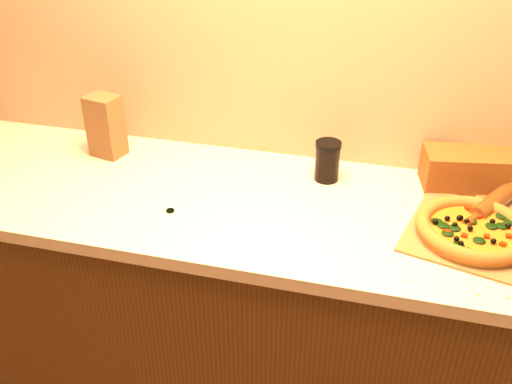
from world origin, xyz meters
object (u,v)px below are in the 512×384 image
rolling_pin (499,199)px  dark_jar (327,161)px  pizza (473,230)px  pizza_peel (472,230)px

rolling_pin → dark_jar: (-0.52, 0.04, 0.04)m
rolling_pin → dark_jar: size_ratio=2.69×
pizza → rolling_pin: (0.08, 0.19, 0.00)m
dark_jar → pizza: bearing=-27.2°
rolling_pin → dark_jar: 0.53m
pizza_peel → pizza: pizza is taller
pizza → dark_jar: size_ratio=2.34×
pizza → rolling_pin: size_ratio=0.87×
pizza_peel → pizza: size_ratio=1.70×
rolling_pin → dark_jar: dark_jar is taller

